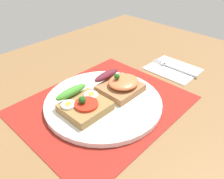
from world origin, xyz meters
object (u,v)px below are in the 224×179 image
object	(u,v)px
napkin	(173,69)
sandwich_salmon	(120,84)
sandwich_egg_tomato	(83,104)
fork	(173,67)
plate	(103,102)

from	to	relation	value
napkin	sandwich_salmon	bearing A→B (deg)	172.48
sandwich_egg_tomato	napkin	xyz separation A→B (cm)	(32.08, -3.55, -2.60)
napkin	fork	xyz separation A→B (cm)	(0.04, 0.12, 0.46)
sandwich_egg_tomato	napkin	distance (cm)	32.38
plate	sandwich_salmon	distance (cm)	6.15
sandwich_egg_tomato	plate	bearing A→B (deg)	-6.86
sandwich_salmon	napkin	distance (cm)	21.31
plate	sandwich_salmon	bearing A→B (deg)	-1.29
sandwich_salmon	fork	distance (cm)	21.27
plate	sandwich_egg_tomato	xyz separation A→B (cm)	(-5.49, 0.66, 2.01)
sandwich_egg_tomato	sandwich_salmon	size ratio (longest dim) A/B	1.00
sandwich_egg_tomato	sandwich_salmon	bearing A→B (deg)	-4.04
plate	fork	xyz separation A→B (cm)	(26.63, -2.77, -0.13)
sandwich_egg_tomato	fork	distance (cm)	32.37
plate	sandwich_egg_tomato	distance (cm)	5.88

